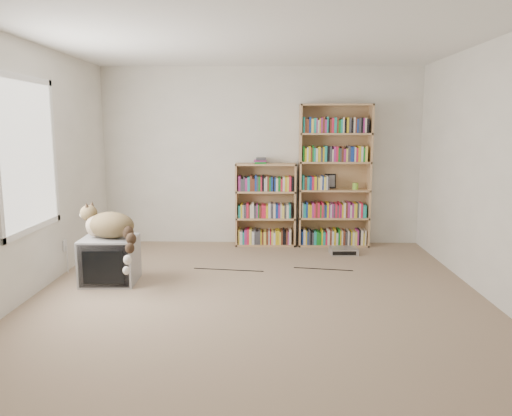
{
  "coord_description": "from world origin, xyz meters",
  "views": [
    {
      "loc": [
        0.1,
        -4.62,
        1.68
      ],
      "look_at": [
        -0.04,
        1.0,
        0.75
      ],
      "focal_mm": 35.0,
      "sensor_mm": 36.0,
      "label": 1
    }
  ],
  "objects_px": {
    "bookcase_tall": "(334,180)",
    "dvd_player": "(343,251)",
    "cat": "(113,229)",
    "bookcase_short": "(266,208)",
    "crt_tv": "(110,260)"
  },
  "relations": [
    {
      "from": "bookcase_tall",
      "to": "dvd_player",
      "type": "height_order",
      "value": "bookcase_tall"
    },
    {
      "from": "cat",
      "to": "bookcase_short",
      "type": "distance_m",
      "value": 2.45
    },
    {
      "from": "cat",
      "to": "dvd_player",
      "type": "height_order",
      "value": "cat"
    },
    {
      "from": "bookcase_short",
      "to": "dvd_player",
      "type": "height_order",
      "value": "bookcase_short"
    },
    {
      "from": "cat",
      "to": "bookcase_tall",
      "type": "height_order",
      "value": "bookcase_tall"
    },
    {
      "from": "cat",
      "to": "bookcase_tall",
      "type": "xyz_separation_m",
      "value": [
        2.57,
        1.86,
        0.33
      ]
    },
    {
      "from": "bookcase_tall",
      "to": "bookcase_short",
      "type": "distance_m",
      "value": 1.04
    },
    {
      "from": "cat",
      "to": "bookcase_tall",
      "type": "distance_m",
      "value": 3.18
    },
    {
      "from": "crt_tv",
      "to": "bookcase_short",
      "type": "xyz_separation_m",
      "value": [
        1.67,
        1.79,
        0.29
      ]
    },
    {
      "from": "crt_tv",
      "to": "bookcase_tall",
      "type": "relative_size",
      "value": 0.3
    },
    {
      "from": "dvd_player",
      "to": "cat",
      "type": "bearing_deg",
      "value": -156.31
    },
    {
      "from": "bookcase_tall",
      "to": "cat",
      "type": "bearing_deg",
      "value": -144.14
    },
    {
      "from": "crt_tv",
      "to": "cat",
      "type": "height_order",
      "value": "cat"
    },
    {
      "from": "cat",
      "to": "dvd_player",
      "type": "distance_m",
      "value": 3.01
    },
    {
      "from": "bookcase_short",
      "to": "dvd_player",
      "type": "xyz_separation_m",
      "value": [
        1.04,
        -0.52,
        -0.49
      ]
    }
  ]
}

